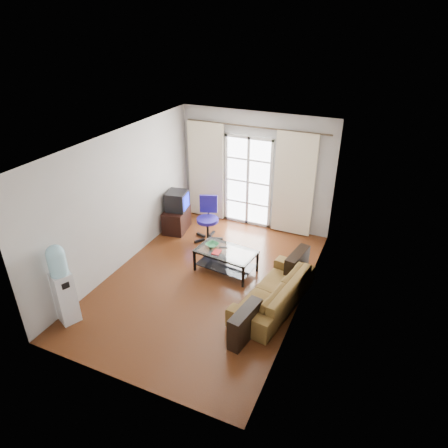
{
  "coord_description": "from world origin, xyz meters",
  "views": [
    {
      "loc": [
        2.86,
        -5.58,
        4.56
      ],
      "look_at": [
        0.21,
        0.35,
        1.11
      ],
      "focal_mm": 32.0,
      "sensor_mm": 36.0,
      "label": 1
    }
  ],
  "objects_px": {
    "tv_stand": "(177,220)",
    "water_cooler": "(62,283)",
    "coffee_table": "(226,258)",
    "task_chair": "(208,227)",
    "sofa": "(274,291)",
    "crt_tv": "(176,201)"
  },
  "relations": [
    {
      "from": "crt_tv",
      "to": "coffee_table",
      "type": "bearing_deg",
      "value": -43.2
    },
    {
      "from": "coffee_table",
      "to": "task_chair",
      "type": "distance_m",
      "value": 1.34
    },
    {
      "from": "sofa",
      "to": "crt_tv",
      "type": "bearing_deg",
      "value": -111.5
    },
    {
      "from": "task_chair",
      "to": "water_cooler",
      "type": "height_order",
      "value": "water_cooler"
    },
    {
      "from": "sofa",
      "to": "coffee_table",
      "type": "relative_size",
      "value": 1.68
    },
    {
      "from": "coffee_table",
      "to": "tv_stand",
      "type": "distance_m",
      "value": 2.05
    },
    {
      "from": "tv_stand",
      "to": "crt_tv",
      "type": "xyz_separation_m",
      "value": [
        0.0,
        0.03,
        0.48
      ]
    },
    {
      "from": "task_chair",
      "to": "coffee_table",
      "type": "bearing_deg",
      "value": -67.67
    },
    {
      "from": "tv_stand",
      "to": "task_chair",
      "type": "height_order",
      "value": "task_chair"
    },
    {
      "from": "coffee_table",
      "to": "crt_tv",
      "type": "distance_m",
      "value": 2.12
    },
    {
      "from": "coffee_table",
      "to": "crt_tv",
      "type": "xyz_separation_m",
      "value": [
        -1.74,
        1.12,
        0.44
      ]
    },
    {
      "from": "task_chair",
      "to": "crt_tv",
      "type": "bearing_deg",
      "value": 153.51
    },
    {
      "from": "coffee_table",
      "to": "water_cooler",
      "type": "distance_m",
      "value": 3.02
    },
    {
      "from": "crt_tv",
      "to": "tv_stand",
      "type": "bearing_deg",
      "value": -104.37
    },
    {
      "from": "task_chair",
      "to": "water_cooler",
      "type": "xyz_separation_m",
      "value": [
        -0.93,
        -3.38,
        0.46
      ]
    },
    {
      "from": "tv_stand",
      "to": "sofa",
      "type": "bearing_deg",
      "value": -39.49
    },
    {
      "from": "sofa",
      "to": "coffee_table",
      "type": "distance_m",
      "value": 1.32
    },
    {
      "from": "tv_stand",
      "to": "water_cooler",
      "type": "relative_size",
      "value": 0.5
    },
    {
      "from": "water_cooler",
      "to": "tv_stand",
      "type": "bearing_deg",
      "value": 112.98
    },
    {
      "from": "tv_stand",
      "to": "crt_tv",
      "type": "height_order",
      "value": "crt_tv"
    },
    {
      "from": "task_chair",
      "to": "sofa",
      "type": "bearing_deg",
      "value": -57.08
    },
    {
      "from": "tv_stand",
      "to": "task_chair",
      "type": "relative_size",
      "value": 0.72
    }
  ]
}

